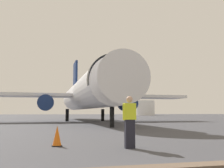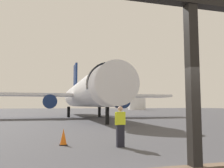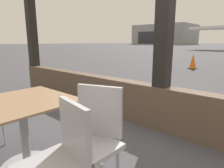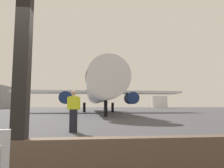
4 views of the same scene
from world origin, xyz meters
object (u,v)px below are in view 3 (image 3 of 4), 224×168
dining_table (24,126)px  cafe_chair_aisle_left (95,132)px  cafe_chair_window_right (62,154)px  traffic_cone (193,62)px  distant_hangar (165,35)px

dining_table → cafe_chair_aisle_left: size_ratio=0.96×
cafe_chair_window_right → traffic_cone: bearing=104.3°
cafe_chair_window_right → cafe_chair_aisle_left: cafe_chair_aisle_left is taller
cafe_chair_aisle_left → cafe_chair_window_right: bearing=-82.8°
cafe_chair_window_right → traffic_cone: 9.12m
cafe_chair_window_right → distant_hangar: size_ratio=0.04×
cafe_chair_window_right → cafe_chair_aisle_left: size_ratio=0.95×
distant_hangar → dining_table: bearing=-63.9°
cafe_chair_aisle_left → distant_hangar: size_ratio=0.04×
traffic_cone → distant_hangar: 80.42m
traffic_cone → cafe_chair_aisle_left: bearing=-75.4°
cafe_chair_aisle_left → traffic_cone: (-2.21, 8.48, -0.20)m
dining_table → cafe_chair_window_right: size_ratio=1.01×
cafe_chair_aisle_left → distant_hangar: distant_hangar is taller
cafe_chair_window_right → cafe_chair_aisle_left: bearing=97.2°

